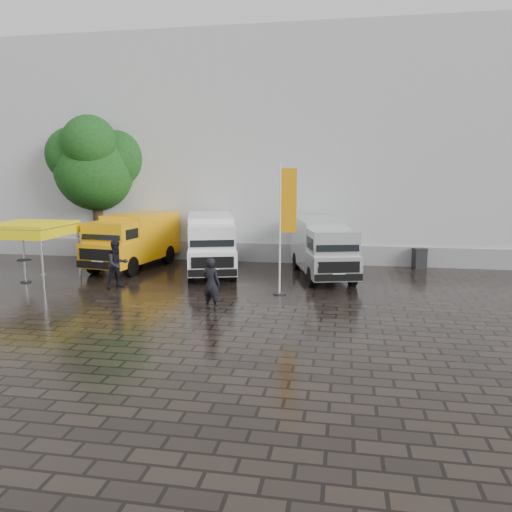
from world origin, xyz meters
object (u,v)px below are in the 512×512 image
(van_white, at_px, (211,245))
(person_front, at_px, (211,284))
(canopy_tent, at_px, (29,227))
(cocktail_table, at_px, (25,271))
(person_tent, at_px, (117,264))
(wheelie_bin, at_px, (419,258))
(van_yellow, at_px, (133,242))
(flagpole, at_px, (285,222))
(van_silver, at_px, (323,249))

(van_white, height_order, person_front, van_white)
(canopy_tent, bearing_deg, cocktail_table, -112.63)
(person_tent, bearing_deg, wheelie_bin, -26.68)
(cocktail_table, relative_size, wheelie_bin, 0.98)
(canopy_tent, height_order, person_front, canopy_tent)
(cocktail_table, relative_size, person_tent, 0.50)
(van_yellow, relative_size, person_front, 3.13)
(van_yellow, relative_size, flagpole, 1.14)
(van_yellow, height_order, wheelie_bin, van_yellow)
(cocktail_table, bearing_deg, wheelie_bin, 20.03)
(person_tent, bearing_deg, van_silver, -29.38)
(van_silver, distance_m, cocktail_table, 13.11)
(van_yellow, bearing_deg, flagpole, -18.89)
(van_silver, height_order, person_tent, van_silver)
(van_white, xyz_separation_m, canopy_tent, (-7.26, -3.12, 1.04))
(van_yellow, xyz_separation_m, person_tent, (1.13, -4.15, -0.35))
(van_silver, xyz_separation_m, cocktail_table, (-12.62, -3.45, -0.79))
(van_silver, bearing_deg, canopy_tent, 178.76)
(van_yellow, xyz_separation_m, wheelie_bin, (13.98, 2.41, -0.82))
(canopy_tent, relative_size, wheelie_bin, 2.99)
(canopy_tent, relative_size, cocktail_table, 3.06)
(flagpole, bearing_deg, cocktail_table, 179.18)
(van_yellow, height_order, person_front, van_yellow)
(van_silver, xyz_separation_m, person_tent, (-8.20, -3.71, -0.30))
(cocktail_table, xyz_separation_m, person_tent, (4.42, -0.26, 0.49))
(van_white, xyz_separation_m, cocktail_table, (-7.39, -3.45, -0.85))
(van_yellow, height_order, canopy_tent, van_yellow)
(cocktail_table, xyz_separation_m, person_front, (9.11, -2.82, 0.42))
(canopy_tent, xyz_separation_m, flagpole, (11.19, -0.49, 0.45))
(wheelie_bin, bearing_deg, person_front, -145.65)
(canopy_tent, bearing_deg, person_tent, -7.83)
(person_front, height_order, person_tent, person_tent)
(van_white, height_order, flagpole, flagpole)
(canopy_tent, distance_m, person_tent, 4.55)
(van_white, relative_size, canopy_tent, 2.05)
(flagpole, distance_m, wheelie_bin, 9.09)
(person_front, bearing_deg, wheelie_bin, -116.65)
(van_white, bearing_deg, wheelie_bin, -0.34)
(flagpole, distance_m, person_front, 3.96)
(flagpole, height_order, wheelie_bin, flagpole)
(flagpole, bearing_deg, person_front, -129.81)
(van_yellow, xyz_separation_m, flagpole, (8.03, -4.05, 1.51))
(cocktail_table, distance_m, wheelie_bin, 18.39)
(flagpole, distance_m, cocktail_table, 11.56)
(van_yellow, height_order, flagpole, flagpole)
(van_yellow, bearing_deg, wheelie_bin, 17.65)
(person_front, relative_size, person_tent, 0.93)
(van_yellow, xyz_separation_m, person_front, (5.82, -6.70, -0.41))
(van_white, relative_size, flagpole, 1.22)
(canopy_tent, xyz_separation_m, wheelie_bin, (17.14, 5.97, -1.88))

